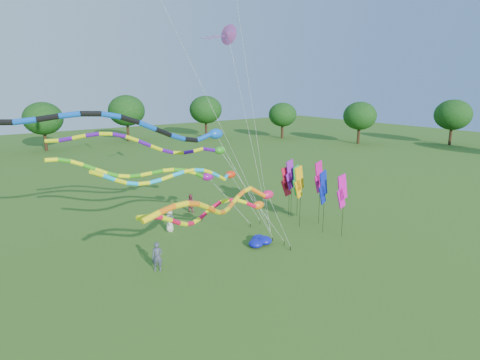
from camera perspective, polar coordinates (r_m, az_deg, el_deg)
ground at (r=24.92m, az=6.00°, el=-11.84°), size 160.00×160.00×0.00m
tree_ring at (r=17.17m, az=15.64°, el=-4.72°), size 118.68×118.17×9.67m
tube_kite_red at (r=21.27m, az=-2.78°, el=-4.30°), size 11.46×3.85×5.99m
tube_kite_orange at (r=19.19m, az=-0.85°, el=-2.98°), size 11.92×5.37×6.94m
tube_kite_purple at (r=27.00m, az=-11.02°, el=4.81°), size 14.30×3.68×8.36m
tube_kite_blue at (r=21.24m, az=-14.73°, el=7.22°), size 17.24×1.42×10.22m
tube_kite_cyan at (r=24.80m, az=-7.09°, el=0.57°), size 12.96×2.69×6.93m
tube_kite_green at (r=27.34m, az=-11.95°, el=1.08°), size 12.93×3.34×6.86m
delta_kite_high_c at (r=30.65m, az=-1.76°, el=19.99°), size 3.08×5.47×14.97m
banner_pole_red at (r=32.33m, az=6.68°, el=-0.19°), size 1.15×0.32×4.25m
banner_pole_orange at (r=29.85m, az=8.39°, el=-0.33°), size 1.16×0.25×4.81m
banner_pole_magenta_b at (r=30.67m, az=11.15°, el=0.41°), size 1.16×0.27×5.06m
banner_pole_green at (r=32.50m, az=8.03°, el=-0.04°), size 1.14×0.39×4.32m
banner_pole_blue_a at (r=28.95m, az=11.74°, el=-1.09°), size 1.15×0.34×4.72m
banner_pole_violet at (r=32.15m, az=7.15°, el=0.73°), size 1.16×0.28×4.81m
banner_pole_magenta_a at (r=28.63m, az=14.31°, el=-1.59°), size 1.16×0.13×4.63m
blue_nylon_heap at (r=27.57m, az=2.80°, el=-8.66°), size 1.67×1.26×0.51m
person_a at (r=30.08m, az=-9.98°, el=-5.59°), size 0.98×1.01×1.75m
person_b at (r=24.15m, az=-11.68°, el=-10.64°), size 0.76×0.69×1.75m
person_c at (r=34.17m, az=-7.05°, el=-3.28°), size 0.90×0.96×1.57m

